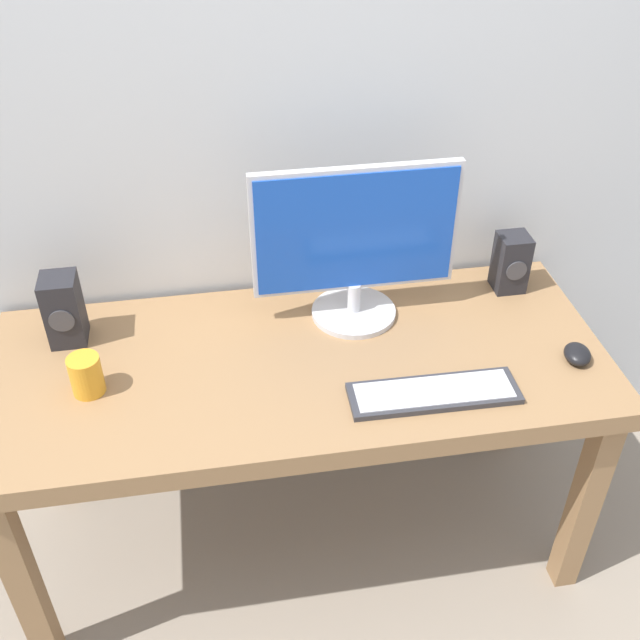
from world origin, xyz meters
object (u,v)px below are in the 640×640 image
Objects in this scene: speaker_right at (511,262)px; monitor at (355,243)px; desk at (300,383)px; mouse at (577,354)px; speaker_left at (64,310)px; keyboard_primary at (434,393)px; coffee_mug at (86,375)px.

monitor is at bearing -174.25° from speaker_right.
desk is 0.73m from mouse.
monitor is 2.81× the size of speaker_left.
keyboard_primary is (0.13, -0.37, -0.22)m from monitor.
monitor reaches higher than mouse.
coffee_mug is (-0.84, 0.16, 0.04)m from keyboard_primary.
speaker_right is 1.68× the size of coffee_mug.
monitor is at bearing 16.72° from coffee_mug.
monitor is 0.79m from speaker_left.
speaker_right reaches higher than mouse.
speaker_right is (0.35, 0.42, 0.08)m from keyboard_primary.
speaker_left is (-0.78, 0.01, -0.13)m from monitor.
speaker_right is at bearing 50.40° from keyboard_primary.
speaker_left is at bearing 106.66° from coffee_mug.
mouse is 1.35m from speaker_left.
monitor is at bearing 163.44° from mouse.
keyboard_primary is at bearing -71.12° from monitor.
keyboard_primary is 0.99m from speaker_left.
desk is at bearing -17.08° from speaker_left.
coffee_mug reaches higher than mouse.
monitor is 3.15× the size of speaker_right.
mouse is 0.50× the size of speaker_right.
mouse is at bearing -13.27° from speaker_left.
monitor is 0.50m from speaker_right.
speaker_right is (0.65, 0.22, 0.17)m from desk.
speaker_right reaches higher than desk.
mouse is (0.71, -0.12, 0.11)m from desk.
desk is 0.65m from speaker_left.
keyboard_primary reaches higher than desk.
keyboard_primary is 4.06× the size of coffee_mug.
speaker_right is at bearing 5.75° from monitor.
speaker_right is at bearing 12.44° from coffee_mug.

